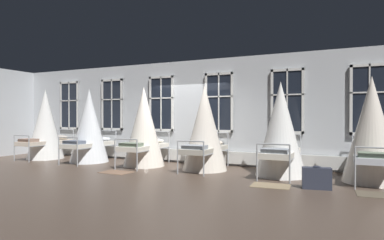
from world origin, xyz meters
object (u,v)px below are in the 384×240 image
Objects in this scene: cot_third at (144,128)px; cot_fifth at (281,130)px; cot_first at (46,125)px; cot_fourth at (205,129)px; cot_sixth at (372,131)px; suitcase_dark at (317,178)px; cot_second at (89,126)px.

cot_third reaches higher than cot_fifth.
cot_fourth is (6.03, 0.05, -0.04)m from cot_first.
cot_fourth is at bearing -89.33° from cot_third.
cot_third is at bearing 90.25° from cot_sixth.
cot_fifth is at bearing 90.18° from cot_sixth.
cot_fifth reaches higher than suitcase_dark.
cot_second is 1.01× the size of cot_third.
cot_fifth is 4.00× the size of suitcase_dark.
cot_first reaches higher than cot_second.
cot_sixth is 4.06× the size of suitcase_dark.
cot_fifth is 0.98× the size of cot_sixth.
cot_fourth is 3.36m from suitcase_dark.
cot_sixth is (10.07, -0.02, -0.03)m from cot_first.
suitcase_dark is at bearing -100.94° from cot_second.
cot_fifth is at bearing -91.34° from cot_fourth.
cot_third is at bearing 92.16° from cot_fourth.
suitcase_dark is (2.97, -1.28, -0.91)m from cot_fourth.
cot_sixth reaches higher than suitcase_dark.
cot_first is 10.07m from cot_sixth.
cot_fourth is at bearing 89.06° from cot_fifth.
cot_first is at bearing 162.52° from suitcase_dark.
cot_third is at bearing 156.36° from suitcase_dark.
cot_fifth is (6.08, 0.01, -0.02)m from cot_second.
cot_second is 4.07× the size of suitcase_dark.
cot_first reaches higher than suitcase_dark.
cot_third is at bearing -90.72° from cot_second.
cot_second is 8.07m from cot_sixth.
cot_first is 2.00m from cot_second.
cot_first is at bearing 90.72° from cot_fifth.
cot_sixth reaches higher than cot_third.
cot_first is 4.15× the size of suitcase_dark.
cot_second is at bearing 91.51° from cot_fourth.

